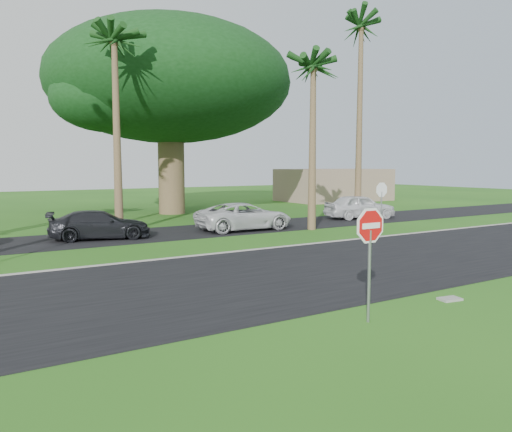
{
  "coord_description": "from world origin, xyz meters",
  "views": [
    {
      "loc": [
        -7.02,
        -10.7,
        3.38
      ],
      "look_at": [
        0.99,
        2.47,
        1.8
      ],
      "focal_mm": 35.0,
      "sensor_mm": 36.0,
      "label": 1
    }
  ],
  "objects": [
    {
      "name": "ground",
      "position": [
        0.0,
        0.0,
        0.0
      ],
      "size": [
        120.0,
        120.0,
        0.0
      ],
      "primitive_type": "plane",
      "color": "#225415",
      "rests_on": "ground"
    },
    {
      "name": "road",
      "position": [
        0.0,
        2.0,
        0.01
      ],
      "size": [
        120.0,
        8.0,
        0.02
      ],
      "primitive_type": "cube",
      "color": "black",
      "rests_on": "ground"
    },
    {
      "name": "parking_strip",
      "position": [
        0.0,
        12.5,
        0.01
      ],
      "size": [
        120.0,
        5.0,
        0.02
      ],
      "primitive_type": "cube",
      "color": "black",
      "rests_on": "ground"
    },
    {
      "name": "curb",
      "position": [
        0.0,
        6.05,
        0.03
      ],
      "size": [
        120.0,
        0.12,
        0.06
      ],
      "primitive_type": "cube",
      "color": "gray",
      "rests_on": "ground"
    },
    {
      "name": "stop_sign_near",
      "position": [
        0.5,
        -3.0,
        1.77
      ],
      "size": [
        1.05,
        0.07,
        2.62
      ],
      "color": "gray",
      "rests_on": "ground"
    },
    {
      "name": "stop_sign_far",
      "position": [
        12.0,
        8.0,
        1.77
      ],
      "size": [
        1.05,
        0.07,
        2.62
      ],
      "rotation": [
        0.0,
        0.0,
        3.14
      ],
      "color": "gray",
      "rests_on": "ground"
    },
    {
      "name": "palm_center",
      "position": [
        0.0,
        14.0,
        9.16
      ],
      "size": [
        5.0,
        5.0,
        10.5
      ],
      "color": "brown",
      "rests_on": "ground"
    },
    {
      "name": "palm_right_near",
      "position": [
        9.0,
        10.0,
        8.19
      ],
      "size": [
        5.0,
        5.0,
        9.5
      ],
      "color": "brown",
      "rests_on": "ground"
    },
    {
      "name": "palm_right_far",
      "position": [
        15.0,
        13.0,
        11.58
      ],
      "size": [
        5.0,
        5.0,
        13.0
      ],
      "color": "brown",
      "rests_on": "ground"
    },
    {
      "name": "canopy_tree",
      "position": [
        6.0,
        22.0,
        8.95
      ],
      "size": [
        16.5,
        16.5,
        13.12
      ],
      "color": "brown",
      "rests_on": "ground"
    },
    {
      "name": "building_far",
      "position": [
        24.0,
        26.0,
        1.5
      ],
      "size": [
        10.0,
        6.0,
        3.0
      ],
      "primitive_type": "cube",
      "color": "gray",
      "rests_on": "ground"
    },
    {
      "name": "car_dark",
      "position": [
        -1.39,
        12.25,
        0.65
      ],
      "size": [
        4.77,
        2.73,
        1.3
      ],
      "primitive_type": "imported",
      "rotation": [
        0.0,
        0.0,
        1.36
      ],
      "color": "black",
      "rests_on": "ground"
    },
    {
      "name": "car_minivan",
      "position": [
        5.84,
        11.6,
        0.71
      ],
      "size": [
        5.15,
        2.46,
        1.42
      ],
      "primitive_type": "imported",
      "rotation": [
        0.0,
        0.0,
        1.55
      ],
      "color": "silver",
      "rests_on": "ground"
    },
    {
      "name": "car_pickup",
      "position": [
        14.79,
        12.59,
        0.76
      ],
      "size": [
        4.75,
        2.72,
        1.52
      ],
      "primitive_type": "imported",
      "rotation": [
        0.0,
        0.0,
        1.35
      ],
      "color": "silver",
      "rests_on": "ground"
    },
    {
      "name": "utility_slab",
      "position": [
        3.49,
        -2.78,
        0.03
      ],
      "size": [
        0.6,
        0.44,
        0.06
      ],
      "primitive_type": "cube",
      "rotation": [
        0.0,
        0.0,
        -0.17
      ],
      "color": "gray",
      "rests_on": "ground"
    }
  ]
}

